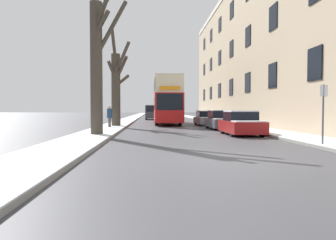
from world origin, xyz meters
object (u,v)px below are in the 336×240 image
(double_decker_bus, at_px, (167,99))
(street_sign_post, at_px, (323,112))
(parked_car_2, at_px, (206,118))
(parked_car_0, at_px, (241,124))
(parked_car_1, at_px, (220,120))
(oncoming_van, at_px, (152,112))
(bare_tree_left_0, at_px, (98,63))
(bare_tree_left_1, at_px, (116,86))
(pedestrian_left_sidewalk, at_px, (110,116))

(double_decker_bus, xyz_separation_m, street_sign_post, (5.13, -20.32, -1.20))
(parked_car_2, bearing_deg, double_decker_bus, 142.51)
(parked_car_0, height_order, parked_car_1, parked_car_1)
(double_decker_bus, xyz_separation_m, parked_car_2, (3.73, -2.86, -1.99))
(oncoming_van, bearing_deg, bare_tree_left_0, -96.08)
(bare_tree_left_1, relative_size, oncoming_van, 1.66)
(pedestrian_left_sidewalk, bearing_deg, parked_car_1, -96.33)
(bare_tree_left_1, bearing_deg, parked_car_1, -18.40)
(parked_car_2, height_order, street_sign_post, street_sign_post)
(double_decker_bus, distance_m, parked_car_0, 14.74)
(pedestrian_left_sidewalk, bearing_deg, bare_tree_left_1, -10.18)
(parked_car_2, distance_m, pedestrian_left_sidewalk, 10.06)
(parked_car_0, relative_size, parked_car_2, 0.86)
(street_sign_post, bearing_deg, double_decker_bus, 104.17)
(bare_tree_left_0, height_order, bare_tree_left_1, bare_tree_left_0)
(bare_tree_left_0, xyz_separation_m, street_sign_post, (9.72, -5.49, -2.68))
(bare_tree_left_1, relative_size, parked_car_2, 1.78)
(bare_tree_left_1, relative_size, pedestrian_left_sidewalk, 4.38)
(bare_tree_left_1, bearing_deg, parked_car_0, -44.28)
(parked_car_0, height_order, pedestrian_left_sidewalk, pedestrian_left_sidewalk)
(bare_tree_left_1, distance_m, parked_car_2, 9.35)
(parked_car_0, distance_m, oncoming_van, 28.94)
(street_sign_post, bearing_deg, bare_tree_left_1, 124.18)
(parked_car_1, xyz_separation_m, pedestrian_left_sidewalk, (-8.63, 0.77, 0.33))
(bare_tree_left_1, height_order, street_sign_post, bare_tree_left_1)
(oncoming_van, bearing_deg, parked_car_2, -73.14)
(double_decker_bus, xyz_separation_m, oncoming_van, (-1.48, 14.34, -1.46))
(parked_car_2, bearing_deg, pedestrian_left_sidewalk, -149.13)
(pedestrian_left_sidewalk, bearing_deg, parked_car_2, -60.38)
(double_decker_bus, distance_m, parked_car_1, 9.74)
(bare_tree_left_0, xyz_separation_m, parked_car_0, (8.32, 0.70, -3.44))
(pedestrian_left_sidewalk, bearing_deg, bare_tree_left_0, -178.68)
(bare_tree_left_1, xyz_separation_m, pedestrian_left_sidewalk, (-0.31, -2.00, -2.55))
(double_decker_bus, distance_m, pedestrian_left_sidewalk, 9.54)
(double_decker_bus, xyz_separation_m, parked_car_0, (3.73, -14.12, -1.97))
(bare_tree_left_0, relative_size, oncoming_van, 1.83)
(parked_car_0, distance_m, pedestrian_left_sidewalk, 10.57)
(bare_tree_left_0, distance_m, parked_car_2, 14.98)
(parked_car_1, bearing_deg, oncoming_van, 102.71)
(street_sign_post, bearing_deg, parked_car_1, 96.91)
(street_sign_post, bearing_deg, parked_car_2, 94.58)
(parked_car_0, distance_m, street_sign_post, 6.40)
(pedestrian_left_sidewalk, bearing_deg, parked_car_0, -126.55)
(bare_tree_left_0, distance_m, double_decker_bus, 15.59)
(bare_tree_left_0, height_order, oncoming_van, bare_tree_left_0)
(parked_car_2, xyz_separation_m, oncoming_van, (-5.21, 17.20, 0.53))
(bare_tree_left_0, distance_m, bare_tree_left_1, 8.83)
(bare_tree_left_0, bearing_deg, parked_car_2, 55.19)
(parked_car_1, relative_size, street_sign_post, 1.67)
(bare_tree_left_0, height_order, street_sign_post, bare_tree_left_0)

